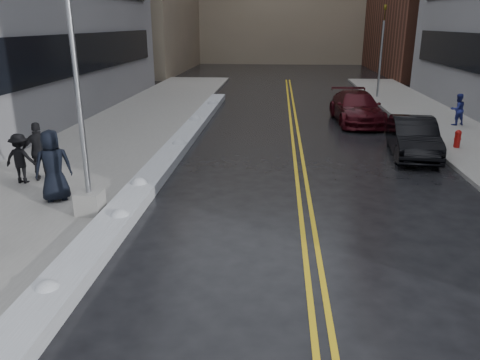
% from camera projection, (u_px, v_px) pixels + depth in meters
% --- Properties ---
extents(ground, '(160.00, 160.00, 0.00)m').
position_uv_depth(ground, '(201.00, 258.00, 10.48)').
color(ground, black).
rests_on(ground, ground).
extents(sidewalk_west, '(5.50, 50.00, 0.15)m').
position_uv_depth(sidewalk_west, '(107.00, 142.00, 20.35)').
color(sidewalk_west, gray).
rests_on(sidewalk_west, ground).
extents(lane_line_left, '(0.12, 50.00, 0.01)m').
position_uv_depth(lane_line_left, '(294.00, 147.00, 19.75)').
color(lane_line_left, gold).
rests_on(lane_line_left, ground).
extents(lane_line_right, '(0.12, 50.00, 0.01)m').
position_uv_depth(lane_line_right, '(301.00, 148.00, 19.73)').
color(lane_line_right, gold).
rests_on(lane_line_right, ground).
extents(snow_ridge, '(0.90, 30.00, 0.34)m').
position_uv_depth(snow_ridge, '(171.00, 154.00, 18.18)').
color(snow_ridge, silver).
rests_on(snow_ridge, ground).
extents(lamppost, '(0.65, 0.65, 7.62)m').
position_uv_depth(lamppost, '(82.00, 126.00, 11.82)').
color(lamppost, gray).
rests_on(lamppost, sidewalk_west).
extents(fire_hydrant, '(0.26, 0.26, 0.73)m').
position_uv_depth(fire_hydrant, '(458.00, 138.00, 19.07)').
color(fire_hydrant, maroon).
rests_on(fire_hydrant, sidewalk_east).
extents(traffic_signal, '(0.16, 0.20, 6.00)m').
position_uv_depth(traffic_signal, '(382.00, 48.00, 31.42)').
color(traffic_signal, gray).
rests_on(traffic_signal, sidewalk_east).
extents(pedestrian_c, '(1.20, 1.07, 2.06)m').
position_uv_depth(pedestrian_c, '(53.00, 166.00, 13.17)').
color(pedestrian_c, black).
rests_on(pedestrian_c, sidewalk_west).
extents(pedestrian_d, '(1.20, 0.85, 1.89)m').
position_uv_depth(pedestrian_d, '(40.00, 151.00, 14.95)').
color(pedestrian_d, black).
rests_on(pedestrian_d, sidewalk_west).
extents(pedestrian_e, '(1.05, 0.63, 1.59)m').
position_uv_depth(pedestrian_e, '(21.00, 158.00, 14.72)').
color(pedestrian_e, black).
rests_on(pedestrian_e, sidewalk_west).
extents(pedestrian_east, '(0.90, 0.79, 1.56)m').
position_uv_depth(pedestrian_east, '(457.00, 109.00, 23.18)').
color(pedestrian_east, navy).
rests_on(pedestrian_east, sidewalk_east).
extents(car_black, '(2.05, 4.69, 1.50)m').
position_uv_depth(car_black, '(413.00, 137.00, 18.31)').
color(car_black, black).
rests_on(car_black, ground).
extents(car_maroon, '(2.48, 5.57, 1.59)m').
position_uv_depth(car_maroon, '(356.00, 108.00, 24.45)').
color(car_maroon, '#36080E').
rests_on(car_maroon, ground).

